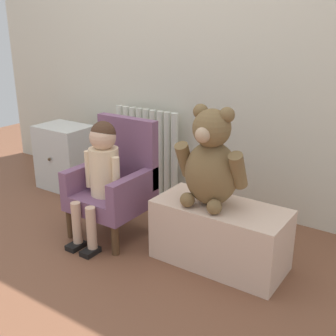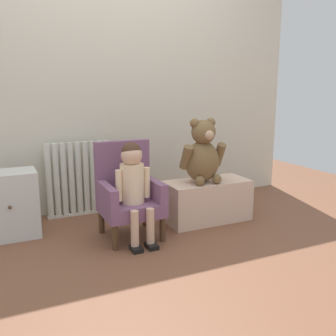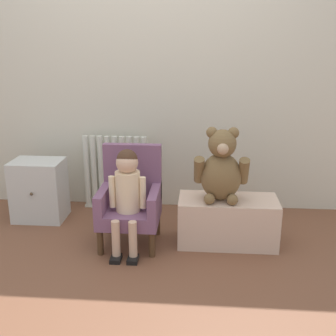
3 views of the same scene
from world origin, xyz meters
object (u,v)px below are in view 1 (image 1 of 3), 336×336
Objects in this scene: radiator at (147,152)px; large_teddy_bear at (211,163)px; child_figure at (101,165)px; low_bench at (220,235)px; small_dresser at (66,157)px; child_armchair at (116,182)px.

radiator is 1.08m from large_teddy_bear.
large_teddy_bear is at bearing -34.86° from radiator.
large_teddy_bear reaches higher than child_figure.
low_bench is at bearing 11.43° from child_figure.
small_dresser reaches higher than low_bench.
child_armchair reaches higher than low_bench.
radiator is 0.89× the size of child_figure.
child_armchair is 0.68m from large_teddy_bear.
child_figure reaches higher than low_bench.
child_armchair reaches higher than small_dresser.
low_bench is at bearing -32.49° from radiator.
child_figure is 0.65m from large_teddy_bear.
large_teddy_bear is at bearing -12.73° from small_dresser.
low_bench is (0.69, 0.03, -0.15)m from child_armchair.
large_teddy_bear reaches higher than radiator.
child_figure reaches higher than radiator.
small_dresser is 0.69× the size of child_figure.
radiator is at bearing 25.96° from small_dresser.
child_figure is (0.00, -0.11, 0.14)m from child_armchair.
child_figure is 1.02× the size of low_bench.
small_dresser is 0.71× the size of child_armchair.
radiator is at bearing 107.64° from child_figure.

